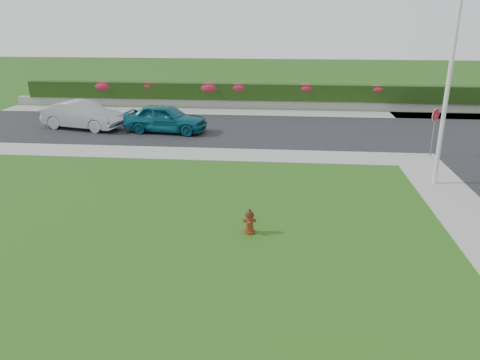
# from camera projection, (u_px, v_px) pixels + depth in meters

# --- Properties ---
(ground) EXTENTS (120.00, 120.00, 0.00)m
(ground) POSITION_uv_depth(u_px,v_px,m) (242.00, 247.00, 12.99)
(ground) COLOR black
(ground) RESTS_ON ground
(street_far) EXTENTS (26.00, 8.00, 0.04)m
(street_far) POSITION_uv_depth(u_px,v_px,m) (177.00, 128.00, 26.57)
(street_far) COLOR black
(street_far) RESTS_ON ground
(sidewalk_far) EXTENTS (24.00, 2.00, 0.04)m
(sidewalk_far) POSITION_uv_depth(u_px,v_px,m) (133.00, 152.00, 21.97)
(sidewalk_far) COLOR gray
(sidewalk_far) RESTS_ON ground
(curb_corner) EXTENTS (2.00, 2.00, 0.04)m
(curb_corner) POSITION_uv_depth(u_px,v_px,m) (417.00, 160.00, 20.81)
(curb_corner) COLOR gray
(curb_corner) RESTS_ON ground
(sidewalk_beyond) EXTENTS (34.00, 2.00, 0.04)m
(sidewalk_beyond) POSITION_uv_depth(u_px,v_px,m) (253.00, 113.00, 30.91)
(sidewalk_beyond) COLOR gray
(sidewalk_beyond) RESTS_ON ground
(retaining_wall) EXTENTS (34.00, 0.40, 0.60)m
(retaining_wall) POSITION_uv_depth(u_px,v_px,m) (255.00, 104.00, 32.22)
(retaining_wall) COLOR gray
(retaining_wall) RESTS_ON ground
(hedge) EXTENTS (32.00, 0.90, 1.10)m
(hedge) POSITION_uv_depth(u_px,v_px,m) (255.00, 92.00, 32.03)
(hedge) COLOR black
(hedge) RESTS_ON retaining_wall
(fire_hydrant) EXTENTS (0.39, 0.37, 0.76)m
(fire_hydrant) POSITION_uv_depth(u_px,v_px,m) (250.00, 222.00, 13.74)
(fire_hydrant) COLOR #561F0D
(fire_hydrant) RESTS_ON ground
(sedan_teal) EXTENTS (4.65, 2.28, 1.53)m
(sedan_teal) POSITION_uv_depth(u_px,v_px,m) (166.00, 118.00, 25.45)
(sedan_teal) COLOR #0D5166
(sedan_teal) RESTS_ON street_far
(sedan_silver) EXTENTS (4.89, 2.69, 1.53)m
(sedan_silver) POSITION_uv_depth(u_px,v_px,m) (82.00, 115.00, 26.23)
(sedan_silver) COLOR #A6A7AE
(sedan_silver) RESTS_ON street_far
(utility_pole) EXTENTS (0.16, 0.16, 6.78)m
(utility_pole) POSITION_uv_depth(u_px,v_px,m) (447.00, 95.00, 16.76)
(utility_pole) COLOR silver
(utility_pole) RESTS_ON ground
(stop_sign) EXTENTS (0.45, 0.44, 2.25)m
(stop_sign) POSITION_uv_depth(u_px,v_px,m) (435.00, 122.00, 20.71)
(stop_sign) COLOR slate
(stop_sign) RESTS_ON ground
(flower_clump_a) EXTENTS (1.51, 0.97, 0.75)m
(flower_clump_a) POSITION_uv_depth(u_px,v_px,m) (104.00, 86.00, 32.80)
(flower_clump_a) COLOR #BD2042
(flower_clump_a) RESTS_ON hedge
(flower_clump_b) EXTENTS (1.19, 0.77, 0.60)m
(flower_clump_b) POSITION_uv_depth(u_px,v_px,m) (149.00, 86.00, 32.50)
(flower_clump_b) COLOR #BD2042
(flower_clump_b) RESTS_ON hedge
(flower_clump_c) EXTENTS (1.55, 0.99, 0.77)m
(flower_clump_c) POSITION_uv_depth(u_px,v_px,m) (209.00, 88.00, 32.14)
(flower_clump_c) COLOR #BD2042
(flower_clump_c) RESTS_ON hedge
(flower_clump_d) EXTENTS (1.38, 0.89, 0.69)m
(flower_clump_d) POSITION_uv_depth(u_px,v_px,m) (239.00, 88.00, 31.94)
(flower_clump_d) COLOR #BD2042
(flower_clump_d) RESTS_ON hedge
(flower_clump_e) EXTENTS (1.32, 0.85, 0.66)m
(flower_clump_e) POSITION_uv_depth(u_px,v_px,m) (306.00, 88.00, 31.54)
(flower_clump_e) COLOR #BD2042
(flower_clump_e) RESTS_ON hedge
(flower_clump_f) EXTENTS (1.29, 0.83, 0.64)m
(flower_clump_f) POSITION_uv_depth(u_px,v_px,m) (377.00, 89.00, 31.12)
(flower_clump_f) COLOR #BD2042
(flower_clump_f) RESTS_ON hedge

